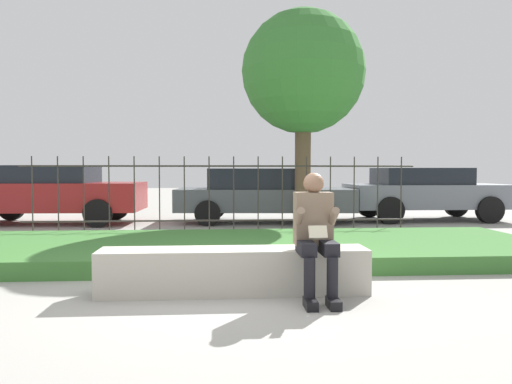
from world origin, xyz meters
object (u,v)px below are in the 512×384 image
car_parked_right (424,192)px  person_seated_reader (315,230)px  tree_behind_fence (303,73)px  car_parked_center (263,194)px  stone_bench (234,273)px  car_parked_left (50,192)px

car_parked_right → person_seated_reader: bearing=-119.5°
tree_behind_fence → car_parked_center: bearing=117.3°
car_parked_right → car_parked_center: bearing=-177.6°
car_parked_center → car_parked_right: car_parked_right is taller
stone_bench → person_seated_reader: bearing=-19.1°
person_seated_reader → tree_behind_fence: (0.85, 5.91, 2.70)m
car_parked_left → car_parked_right: bearing=2.8°
car_parked_right → stone_bench: bearing=-125.0°
car_parked_left → car_parked_right: size_ratio=1.09×
stone_bench → car_parked_right: 8.88m
car_parked_center → stone_bench: bearing=-92.8°
stone_bench → person_seated_reader: person_seated_reader is taller
car_parked_center → car_parked_left: bearing=-175.5°
car_parked_center → car_parked_left: (-5.15, 0.00, 0.05)m
car_parked_left → car_parked_right: car_parked_left is taller
car_parked_left → car_parked_right: 9.35m
stone_bench → car_parked_left: bearing=120.9°
car_parked_right → tree_behind_fence: bearing=-154.5°
stone_bench → car_parked_left: (-4.24, 7.09, 0.55)m
person_seated_reader → car_parked_right: bearing=60.3°
stone_bench → car_parked_right: (5.10, 7.25, 0.52)m
stone_bench → car_parked_center: (0.91, 7.09, 0.50)m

